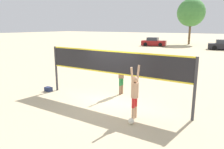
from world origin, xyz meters
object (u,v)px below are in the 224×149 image
Objects in this scene: player_spiker at (135,92)px; player_blocker at (121,73)px; volleyball_net at (112,66)px; parked_car_mid at (154,42)px; gear_bag at (48,89)px; volleyball at (131,121)px; tree_left_cluster at (191,13)px.

player_blocker is (-1.94, 2.30, 0.05)m from player_spiker.
volleyball_net is at bearing 12.31° from player_blocker.
volleyball_net is at bearing 58.46° from player_spiker.
volleyball_net is 1.65× the size of parked_car_mid.
gear_bag is at bearing -174.05° from volleyball_net.
player_spiker is 5.20× the size of gear_bag.
volleyball_net reaches higher than gear_bag.
player_spiker is 9.09× the size of volleyball.
player_spiker is 0.46× the size of parked_car_mid.
volleyball_net reaches higher than volleyball.
player_blocker is at bearing -81.94° from parked_car_mid.
volleyball_net is at bearing -82.24° from parked_car_mid.
tree_left_cluster is (-5.01, 33.45, 4.69)m from player_blocker.
tree_left_cluster is at bearing -171.49° from player_blocker.
gear_bag is 35.61m from tree_left_cluster.
gear_bag reaches higher than volleyball.
parked_car_mid is at bearing -160.77° from player_blocker.
volleyball is (2.08, -2.81, -0.99)m from player_blocker.
player_spiker is 36.73m from tree_left_cluster.
player_spiker reaches higher than volleyball.
gear_bag is 0.05× the size of tree_left_cluster.
player_blocker reaches higher than gear_bag.
gear_bag is at bearing -87.56° from tree_left_cluster.
volleyball_net is 35.37m from tree_left_cluster.
tree_left_cluster is at bearing 45.97° from parked_car_mid.
player_spiker is at bearing -6.53° from gear_bag.
tree_left_cluster is (-7.09, 36.26, 5.67)m from volleyball.
volleyball_net is at bearing 139.71° from volleyball.
gear_bag is (-5.45, 0.62, -0.94)m from player_spiker.
volleyball is 0.05× the size of parked_car_mid.
volleyball is (0.14, -0.51, -0.94)m from player_spiker.
player_blocker reaches higher than player_spiker.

